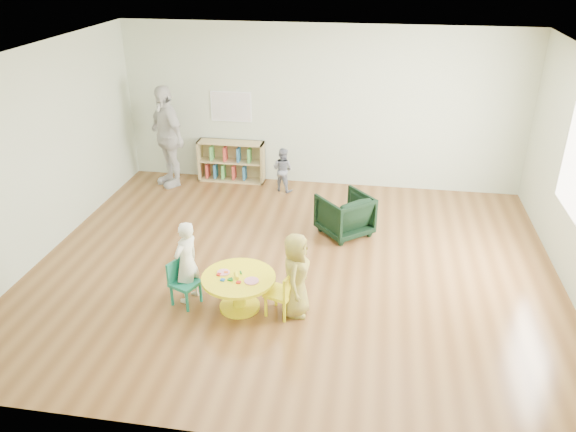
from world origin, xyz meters
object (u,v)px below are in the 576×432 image
(toddler, at_px, (283,170))
(adult_caretaker, at_px, (167,136))
(activity_table, at_px, (239,286))
(kid_chair_left, at_px, (183,281))
(child_left, at_px, (187,262))
(bookshelf, at_px, (231,161))
(child_right, at_px, (296,275))
(kid_chair_right, at_px, (283,292))
(armchair, at_px, (345,215))

(toddler, relative_size, adult_caretaker, 0.43)
(activity_table, distance_m, adult_caretaker, 4.21)
(activity_table, height_order, toddler, toddler)
(kid_chair_left, height_order, child_left, child_left)
(activity_table, distance_m, child_left, 0.70)
(kid_chair_left, distance_m, bookshelf, 3.95)
(kid_chair_left, bearing_deg, child_left, 173.98)
(activity_table, bearing_deg, child_right, 0.82)
(bookshelf, height_order, child_left, child_left)
(kid_chair_right, relative_size, child_right, 0.55)
(kid_chair_right, height_order, child_left, child_left)
(kid_chair_left, xyz_separation_m, armchair, (1.80, 2.12, 0.01))
(kid_chair_left, bearing_deg, activity_table, 113.03)
(toddler, bearing_deg, child_right, 123.42)
(kid_chair_left, xyz_separation_m, kid_chair_right, (1.24, -0.05, 0.00))
(bookshelf, xyz_separation_m, child_left, (0.46, -3.85, 0.16))
(adult_caretaker, bearing_deg, activity_table, -16.09)
(bookshelf, relative_size, child_left, 1.14)
(activity_table, distance_m, toddler, 3.60)
(activity_table, xyz_separation_m, child_right, (0.68, 0.01, 0.22))
(bookshelf, bearing_deg, kid_chair_left, -83.94)
(kid_chair_left, xyz_separation_m, adult_caretaker, (-1.46, 3.56, 0.60))
(armchair, relative_size, toddler, 0.89)
(armchair, distance_m, child_left, 2.70)
(kid_chair_right, bearing_deg, adult_caretaker, 55.22)
(child_right, height_order, adult_caretaker, adult_caretaker)
(armchair, bearing_deg, activity_table, 21.94)
(child_right, xyz_separation_m, adult_caretaker, (-2.84, 3.55, 0.38))
(kid_chair_left, relative_size, bookshelf, 0.47)
(kid_chair_right, relative_size, adult_caretaker, 0.32)
(activity_table, relative_size, kid_chair_left, 1.54)
(activity_table, height_order, child_right, child_right)
(toddler, bearing_deg, armchair, 150.23)
(kid_chair_left, height_order, armchair, armchair)
(kid_chair_right, relative_size, armchair, 0.83)
(kid_chair_left, height_order, bookshelf, bookshelf)
(bookshelf, bearing_deg, child_right, -65.36)
(child_left, bearing_deg, bookshelf, -151.22)
(armchair, distance_m, adult_caretaker, 3.61)
(kid_chair_left, distance_m, child_right, 1.40)
(activity_table, height_order, kid_chair_left, kid_chair_left)
(kid_chair_right, distance_m, toddler, 3.71)
(activity_table, xyz_separation_m, kid_chair_left, (-0.70, 0.00, 0.00))
(armchair, bearing_deg, kid_chair_left, 9.07)
(kid_chair_left, distance_m, toddler, 3.65)
(armchair, bearing_deg, adult_caretaker, -64.49)
(activity_table, xyz_separation_m, armchair, (1.10, 2.12, 0.01))
(bookshelf, distance_m, child_left, 3.88)
(kid_chair_left, height_order, child_right, child_right)
(bookshelf, relative_size, child_right, 1.15)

